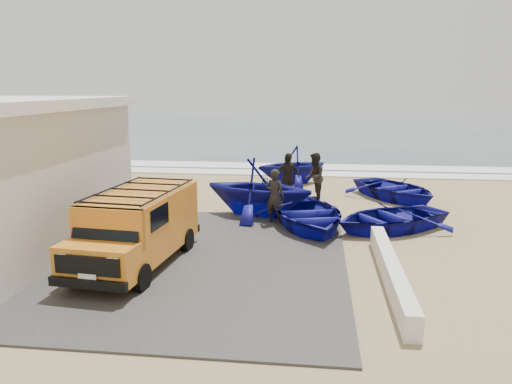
{
  "coord_description": "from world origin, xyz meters",
  "views": [
    {
      "loc": [
        3.15,
        -14.64,
        4.62
      ],
      "look_at": [
        1.19,
        1.42,
        1.2
      ],
      "focal_mm": 35.0,
      "sensor_mm": 36.0,
      "label": 1
    }
  ],
  "objects": [
    {
      "name": "ground",
      "position": [
        0.0,
        0.0,
        0.0
      ],
      "size": [
        160.0,
        160.0,
        0.0
      ],
      "primitive_type": "plane",
      "color": "#A1875D"
    },
    {
      "name": "slab",
      "position": [
        -2.0,
        -2.0,
        0.03
      ],
      "size": [
        12.0,
        10.0,
        0.05
      ],
      "primitive_type": "cube",
      "color": "#403E3B",
      "rests_on": "ground"
    },
    {
      "name": "ocean",
      "position": [
        0.0,
        56.0,
        0.0
      ],
      "size": [
        180.0,
        88.0,
        0.01
      ],
      "primitive_type": "cube",
      "color": "#385166",
      "rests_on": "ground"
    },
    {
      "name": "surf_line",
      "position": [
        0.0,
        12.0,
        0.03
      ],
      "size": [
        180.0,
        1.6,
        0.06
      ],
      "primitive_type": "cube",
      "color": "white",
      "rests_on": "ground"
    },
    {
      "name": "surf_wash",
      "position": [
        0.0,
        14.5,
        0.02
      ],
      "size": [
        180.0,
        2.2,
        0.04
      ],
      "primitive_type": "cube",
      "color": "white",
      "rests_on": "ground"
    },
    {
      "name": "parapet",
      "position": [
        5.0,
        -3.0,
        0.28
      ],
      "size": [
        0.35,
        6.0,
        0.55
      ],
      "primitive_type": "cube",
      "color": "silver",
      "rests_on": "ground"
    },
    {
      "name": "van",
      "position": [
        -1.44,
        -2.56,
        1.08
      ],
      "size": [
        2.28,
        4.84,
        2.01
      ],
      "rotation": [
        0.0,
        0.0,
        -0.1
      ],
      "color": "orange",
      "rests_on": "ground"
    },
    {
      "name": "boat_near_left",
      "position": [
        2.9,
        1.52,
        0.47
      ],
      "size": [
        4.26,
        5.17,
        0.93
      ],
      "primitive_type": "imported",
      "rotation": [
        0.0,
        0.0,
        0.26
      ],
      "color": "navy",
      "rests_on": "ground"
    },
    {
      "name": "boat_near_right",
      "position": [
        5.58,
        1.57,
        0.43
      ],
      "size": [
        5.04,
        4.7,
        0.85
      ],
      "primitive_type": "imported",
      "rotation": [
        0.0,
        0.0,
        -0.99
      ],
      "color": "navy",
      "rests_on": "ground"
    },
    {
      "name": "boat_mid_left",
      "position": [
        1.09,
        2.93,
        1.05
      ],
      "size": [
        4.78,
        4.4,
        2.11
      ],
      "primitive_type": "imported",
      "rotation": [
        0.0,
        0.0,
        1.3
      ],
      "color": "navy",
      "rests_on": "ground"
    },
    {
      "name": "boat_mid_right",
      "position": [
        6.45,
        6.32,
        0.44
      ],
      "size": [
        4.88,
        5.25,
        0.89
      ],
      "primitive_type": "imported",
      "rotation": [
        0.0,
        0.0,
        0.57
      ],
      "color": "navy",
      "rests_on": "ground"
    },
    {
      "name": "boat_far_left",
      "position": [
        1.99,
        9.23,
        0.93
      ],
      "size": [
        4.56,
        4.38,
        1.86
      ],
      "primitive_type": "imported",
      "rotation": [
        0.0,
        0.0,
        -1.06
      ],
      "color": "navy",
      "rests_on": "ground"
    },
    {
      "name": "fisherman_front",
      "position": [
        1.78,
        1.93,
        0.95
      ],
      "size": [
        0.81,
        0.67,
        1.91
      ],
      "primitive_type": "imported",
      "rotation": [
        0.0,
        0.0,
        2.79
      ],
      "color": "black",
      "rests_on": "ground"
    },
    {
      "name": "fisherman_middle",
      "position": [
        3.09,
        5.64,
        1.0
      ],
      "size": [
        0.81,
        1.01,
        1.99
      ],
      "primitive_type": "imported",
      "rotation": [
        0.0,
        0.0,
        -1.63
      ],
      "color": "black",
      "rests_on": "ground"
    },
    {
      "name": "fisherman_back",
      "position": [
        1.99,
        5.57,
        0.99
      ],
      "size": [
        1.22,
        1.06,
        1.98
      ],
      "primitive_type": "imported",
      "rotation": [
        0.0,
        0.0,
        0.62
      ],
      "color": "black",
      "rests_on": "ground"
    }
  ]
}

